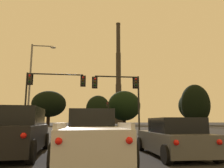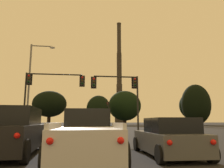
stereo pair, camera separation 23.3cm
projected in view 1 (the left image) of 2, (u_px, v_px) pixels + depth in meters
The scene contains 14 objects.
pickup_truck_center_lane_second at pixel (92, 135), 8.04m from camera, with size 2.30×5.55×1.82m.
hatchback_right_lane_second at pixel (173, 138), 8.37m from camera, with size 1.95×4.13×1.44m.
sedan_center_lane_front at pixel (87, 131), 15.24m from camera, with size 2.20×4.78×1.43m.
suv_left_lane_second at pixel (16, 132), 8.56m from camera, with size 2.31×4.98×1.86m.
traffic_light_overhead_right at pixel (123, 89), 22.59m from camera, with size 5.06×0.50×6.01m.
traffic_light_far_right at pixel (108, 110), 55.23m from camera, with size 0.78×0.50×6.28m.
traffic_light_overhead_left at pixel (47, 87), 23.04m from camera, with size 6.34×0.50×6.40m.
street_lamp at pixel (33, 79), 24.06m from camera, with size 2.74×0.36×9.94m.
smokestack at pixel (118, 83), 134.49m from camera, with size 5.65×5.65×64.01m.
treeline_right_mid at pixel (195, 104), 72.36m from camera, with size 9.56×8.61×13.57m.
treeline_far_right at pixel (49, 104), 72.94m from camera, with size 11.29×10.16×11.48m.
treeline_center_left at pixel (124, 106), 78.98m from camera, with size 11.80×10.62×12.34m.
treeline_far_left at pixel (194, 106), 82.83m from camera, with size 11.76×10.58×12.77m.
treeline_center_right at pixel (98, 109), 69.93m from camera, with size 7.70×6.93×9.62m.
Camera 1 is at (-0.31, -0.50, 1.30)m, focal length 35.00 mm.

